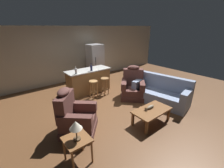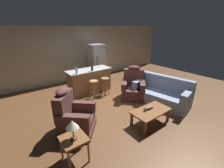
# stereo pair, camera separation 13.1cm
# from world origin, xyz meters

# --- Properties ---
(ground_plane) EXTENTS (12.00, 12.00, 0.00)m
(ground_plane) POSITION_xyz_m (0.00, 0.00, 0.00)
(ground_plane) COLOR brown
(back_wall) EXTENTS (12.00, 0.05, 2.60)m
(back_wall) POSITION_xyz_m (0.00, 3.12, 1.30)
(back_wall) COLOR #A89E89
(back_wall) RESTS_ON ground_plane
(coffee_table) EXTENTS (1.10, 0.60, 0.42)m
(coffee_table) POSITION_xyz_m (0.24, -1.66, 0.36)
(coffee_table) COLOR brown
(coffee_table) RESTS_ON ground_plane
(fish_figurine) EXTENTS (0.34, 0.10, 0.10)m
(fish_figurine) POSITION_xyz_m (0.23, -1.59, 0.46)
(fish_figurine) COLOR #4C3823
(fish_figurine) RESTS_ON coffee_table
(couch) EXTENTS (1.19, 2.03, 0.94)m
(couch) POSITION_xyz_m (1.53, -1.08, 0.34)
(couch) COLOR #8493B2
(couch) RESTS_ON ground_plane
(recliner_near_lamp) EXTENTS (1.19, 1.19, 1.20)m
(recliner_near_lamp) POSITION_xyz_m (-1.58, -0.68, 0.42)
(recliner_near_lamp) COLOR brown
(recliner_near_lamp) RESTS_ON ground_plane
(recliner_near_island) EXTENTS (1.19, 1.19, 1.20)m
(recliner_near_island) POSITION_xyz_m (1.04, -0.15, 0.42)
(recliner_near_island) COLOR brown
(recliner_near_island) RESTS_ON ground_plane
(end_table) EXTENTS (0.48, 0.48, 0.56)m
(end_table) POSITION_xyz_m (-1.97, -1.57, 0.46)
(end_table) COLOR brown
(end_table) RESTS_ON ground_plane
(table_lamp) EXTENTS (0.24, 0.24, 0.41)m
(table_lamp) POSITION_xyz_m (-1.97, -1.59, 0.87)
(table_lamp) COLOR #4C3823
(table_lamp) RESTS_ON end_table
(kitchen_island) EXTENTS (1.80, 0.70, 0.95)m
(kitchen_island) POSITION_xyz_m (0.00, 1.35, 0.48)
(kitchen_island) COLOR olive
(kitchen_island) RESTS_ON ground_plane
(bar_stool_left) EXTENTS (0.32, 0.32, 0.68)m
(bar_stool_left) POSITION_xyz_m (-0.16, 0.72, 0.47)
(bar_stool_left) COLOR #A87A47
(bar_stool_left) RESTS_ON ground_plane
(bar_stool_right) EXTENTS (0.32, 0.32, 0.68)m
(bar_stool_right) POSITION_xyz_m (0.36, 0.72, 0.47)
(bar_stool_right) COLOR olive
(bar_stool_right) RESTS_ON ground_plane
(refrigerator) EXTENTS (0.70, 0.69, 1.76)m
(refrigerator) POSITION_xyz_m (1.11, 2.55, 0.88)
(refrigerator) COLOR #B7B7BC
(refrigerator) RESTS_ON ground_plane
(bottle_tall_green) EXTENTS (0.08, 0.08, 0.29)m
(bottle_tall_green) POSITION_xyz_m (-0.65, 1.09, 1.06)
(bottle_tall_green) COLOR silver
(bottle_tall_green) RESTS_ON kitchen_island
(bottle_short_amber) EXTENTS (0.09, 0.09, 0.30)m
(bottle_short_amber) POSITION_xyz_m (0.02, 1.12, 1.06)
(bottle_short_amber) COLOR #23284C
(bottle_short_amber) RESTS_ON kitchen_island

